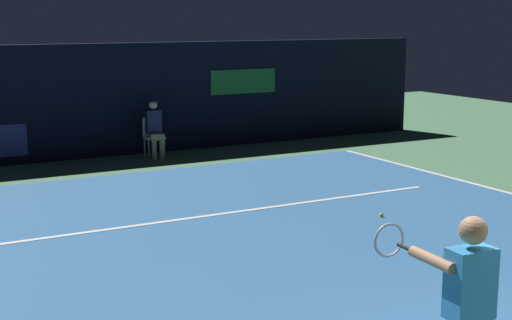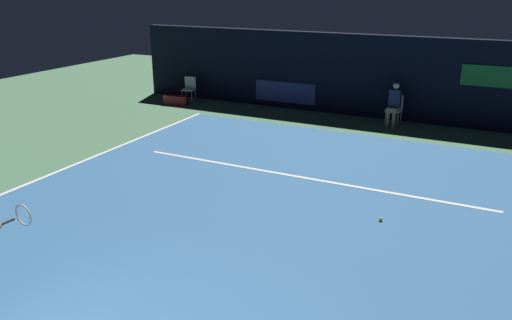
{
  "view_description": "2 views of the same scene",
  "coord_description": "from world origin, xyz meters",
  "px_view_note": "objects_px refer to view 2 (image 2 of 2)",
  "views": [
    {
      "loc": [
        -5.45,
        -3.79,
        3.22
      ],
      "look_at": [
        0.16,
        6.44,
        1.01
      ],
      "focal_mm": 53.57,
      "sensor_mm": 36.0,
      "label": 1
    },
    {
      "loc": [
        3.79,
        -2.83,
        4.16
      ],
      "look_at": [
        -0.53,
        5.85,
        0.75
      ],
      "focal_mm": 35.73,
      "sensor_mm": 36.0,
      "label": 2
    }
  ],
  "objects_px": {
    "tennis_ball": "(381,219)",
    "line_judge_on_chair": "(394,103)",
    "courtside_chair_near": "(189,88)",
    "equipment_bag": "(176,100)"
  },
  "relations": [
    {
      "from": "tennis_ball",
      "to": "line_judge_on_chair",
      "type": "bearing_deg",
      "value": 100.51
    },
    {
      "from": "line_judge_on_chair",
      "to": "tennis_ball",
      "type": "bearing_deg",
      "value": -79.49
    },
    {
      "from": "courtside_chair_near",
      "to": "tennis_ball",
      "type": "bearing_deg",
      "value": -38.11
    },
    {
      "from": "line_judge_on_chair",
      "to": "equipment_bag",
      "type": "bearing_deg",
      "value": -174.91
    },
    {
      "from": "line_judge_on_chair",
      "to": "equipment_bag",
      "type": "relative_size",
      "value": 1.57
    },
    {
      "from": "courtside_chair_near",
      "to": "equipment_bag",
      "type": "relative_size",
      "value": 1.05
    },
    {
      "from": "courtside_chair_near",
      "to": "tennis_ball",
      "type": "height_order",
      "value": "courtside_chair_near"
    },
    {
      "from": "line_judge_on_chair",
      "to": "courtside_chair_near",
      "type": "bearing_deg",
      "value": -179.88
    },
    {
      "from": "courtside_chair_near",
      "to": "equipment_bag",
      "type": "bearing_deg",
      "value": -102.5
    },
    {
      "from": "equipment_bag",
      "to": "line_judge_on_chair",
      "type": "bearing_deg",
      "value": -8.86
    }
  ]
}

